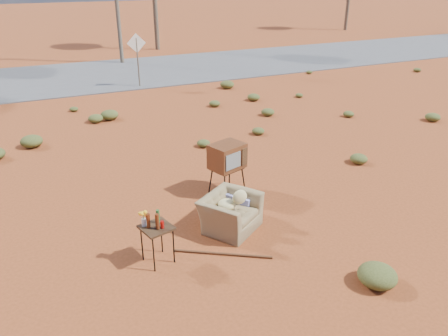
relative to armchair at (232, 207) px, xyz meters
name	(u,v)px	position (x,y,z in m)	size (l,w,h in m)	color
ground	(229,241)	(-0.26, -0.44, -0.42)	(140.00, 140.00, 0.00)	brown
highway	(92,76)	(-0.26, 14.56, -0.40)	(140.00, 7.00, 0.04)	#565659
armchair	(232,207)	(0.00, 0.00, 0.00)	(1.33, 1.32, 0.91)	olive
tv_unit	(227,157)	(0.53, 1.33, 0.41)	(0.84, 0.75, 1.13)	black
side_table	(154,225)	(-1.64, -0.47, 0.28)	(0.58, 0.58, 0.96)	#372314
rusty_bar	(223,254)	(-0.55, -0.79, -0.40)	(0.05, 0.05, 1.71)	#532D16
road_sign	(137,51)	(1.24, 11.56, 1.08)	(0.78, 0.06, 2.19)	brown
scrub_patch	(127,156)	(-1.08, 3.97, -0.28)	(17.49, 8.07, 0.33)	#515726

